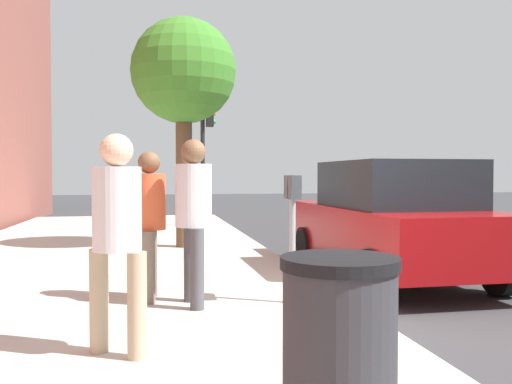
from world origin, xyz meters
The scene contains 10 objects.
ground_plane centered at (0.00, 0.00, 0.00)m, with size 80.00×80.00×0.00m, color #38383A.
sidewalk_slab centered at (0.00, 3.00, 0.07)m, with size 28.00×6.00×0.15m, color #B7B2A8.
parking_meter centered at (0.29, 0.66, 1.17)m, with size 0.36×0.12×1.41m.
pedestrian_at_meter centered at (0.38, 1.74, 1.22)m, with size 0.54×0.39×1.80m.
pedestrian_bystander centered at (-1.16, 2.45, 1.17)m, with size 0.38×0.45×1.73m.
parking_officer centered at (0.74, 2.21, 1.13)m, with size 0.51×0.37×1.68m.
parked_sedan_near centered at (2.14, -1.35, 0.89)m, with size 4.43×2.02×1.77m.
street_tree centered at (5.29, 1.56, 3.54)m, with size 2.05×2.05×4.48m.
traffic_signal centered at (9.76, 0.68, 2.58)m, with size 0.24×0.44×3.60m.
trash_bin centered at (-2.99, 1.27, 0.66)m, with size 0.59×0.59×1.01m.
Camera 1 is at (-5.53, 2.17, 1.56)m, focal length 38.37 mm.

